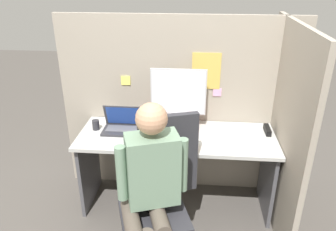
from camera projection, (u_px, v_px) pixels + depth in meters
The scene contains 13 objects.
ground_plane at pixel (174, 226), 2.80m from camera, with size 12.00×12.00×0.00m, color #514C47.
cubicle_panel_back at pixel (179, 108), 3.02m from camera, with size 2.17×0.05×1.67m.
cubicle_panel_right at pixel (284, 131), 2.60m from camera, with size 0.04×1.23×1.67m.
desk at pixel (177, 152), 2.84m from camera, with size 1.67×0.60×0.72m.
paper_box at pixel (177, 123), 2.89m from camera, with size 0.30×0.24×0.09m.
monitor at pixel (178, 95), 2.79m from camera, with size 0.47×0.22×0.44m.
laptop at pixel (123, 126), 2.83m from camera, with size 0.34×0.22×0.22m.
mouse at pixel (146, 134), 2.75m from camera, with size 0.06×0.05×0.03m.
stapler at pixel (267, 130), 2.81m from camera, with size 0.04×0.16×0.05m.
carrot_toy at pixel (195, 147), 2.55m from camera, with size 0.05×0.15×0.05m.
office_chair at pixel (160, 192), 2.36m from camera, with size 0.59×0.63×1.10m.
person at pixel (149, 183), 2.13m from camera, with size 0.46×0.51×1.28m.
pen_cup at pixel (96, 125), 2.85m from camera, with size 0.06×0.06×0.09m.
Camera 1 is at (0.14, -2.14, 2.04)m, focal length 35.00 mm.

